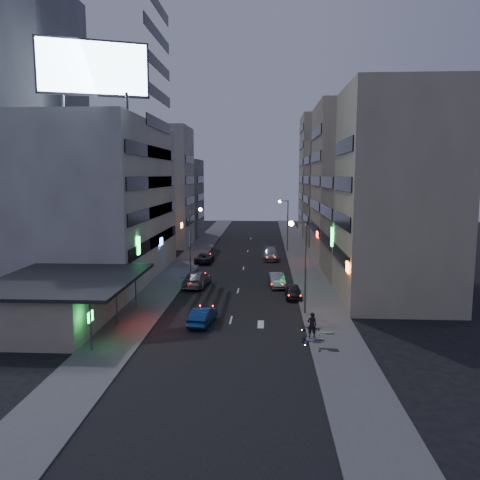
# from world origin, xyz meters

# --- Properties ---
(ground) EXTENTS (180.00, 180.00, 0.00)m
(ground) POSITION_xyz_m (0.00, 0.00, 0.00)
(ground) COLOR black
(ground) RESTS_ON ground
(sidewalk_left) EXTENTS (4.00, 120.00, 0.12)m
(sidewalk_left) POSITION_xyz_m (-8.00, 30.00, 0.06)
(sidewalk_left) COLOR #4C4C4F
(sidewalk_left) RESTS_ON ground
(sidewalk_right) EXTENTS (4.00, 120.00, 0.12)m
(sidewalk_right) POSITION_xyz_m (8.00, 30.00, 0.06)
(sidewalk_right) COLOR #4C4C4F
(sidewalk_right) RESTS_ON ground
(food_court) EXTENTS (11.00, 13.00, 3.88)m
(food_court) POSITION_xyz_m (-13.90, 2.00, 1.98)
(food_court) COLOR #B7AC8F
(food_court) RESTS_ON ground
(white_building) EXTENTS (14.00, 24.00, 18.00)m
(white_building) POSITION_xyz_m (-17.00, 20.00, 9.00)
(white_building) COLOR silver
(white_building) RESTS_ON ground
(grey_tower) EXTENTS (10.00, 14.00, 34.00)m
(grey_tower) POSITION_xyz_m (-26.00, 23.00, 17.00)
(grey_tower) COLOR gray
(grey_tower) RESTS_ON ground
(shophouse_near) EXTENTS (10.00, 11.00, 20.00)m
(shophouse_near) POSITION_xyz_m (15.00, 10.50, 10.00)
(shophouse_near) COLOR #B7AC8F
(shophouse_near) RESTS_ON ground
(shophouse_mid) EXTENTS (11.00, 12.00, 16.00)m
(shophouse_mid) POSITION_xyz_m (15.50, 22.00, 8.00)
(shophouse_mid) COLOR gray
(shophouse_mid) RESTS_ON ground
(shophouse_far) EXTENTS (10.00, 14.00, 22.00)m
(shophouse_far) POSITION_xyz_m (15.00, 35.00, 11.00)
(shophouse_far) COLOR #B7AC8F
(shophouse_far) RESTS_ON ground
(far_left_a) EXTENTS (11.00, 10.00, 20.00)m
(far_left_a) POSITION_xyz_m (-15.50, 45.00, 10.00)
(far_left_a) COLOR silver
(far_left_a) RESTS_ON ground
(far_left_b) EXTENTS (12.00, 10.00, 15.00)m
(far_left_b) POSITION_xyz_m (-16.00, 58.00, 7.50)
(far_left_b) COLOR gray
(far_left_b) RESTS_ON ground
(far_right_a) EXTENTS (11.00, 12.00, 18.00)m
(far_right_a) POSITION_xyz_m (15.50, 50.00, 9.00)
(far_right_a) COLOR gray
(far_right_a) RESTS_ON ground
(far_right_b) EXTENTS (12.00, 12.00, 24.00)m
(far_right_b) POSITION_xyz_m (16.00, 64.00, 12.00)
(far_right_b) COLOR #B7AC8F
(far_right_b) RESTS_ON ground
(billboard) EXTENTS (9.52, 3.75, 6.20)m
(billboard) POSITION_xyz_m (-12.99, 9.97, 21.66)
(billboard) COLOR #595B60
(billboard) RESTS_ON white_building
(street_lamp_right_near) EXTENTS (1.60, 0.44, 8.02)m
(street_lamp_right_near) POSITION_xyz_m (5.90, 6.00, 5.36)
(street_lamp_right_near) COLOR #595B60
(street_lamp_right_near) RESTS_ON sidewalk_right
(street_lamp_left) EXTENTS (1.60, 0.44, 8.02)m
(street_lamp_left) POSITION_xyz_m (-5.90, 22.00, 5.36)
(street_lamp_left) COLOR #595B60
(street_lamp_left) RESTS_ON sidewalk_left
(street_lamp_right_far) EXTENTS (1.60, 0.44, 8.02)m
(street_lamp_right_far) POSITION_xyz_m (5.90, 40.00, 5.36)
(street_lamp_right_far) COLOR #595B60
(street_lamp_right_far) RESTS_ON sidewalk_right
(parked_car_right_near) EXTENTS (1.63, 3.87, 1.31)m
(parked_car_right_near) POSITION_xyz_m (5.60, 11.44, 0.65)
(parked_car_right_near) COLOR #28272C
(parked_car_right_near) RESTS_ON ground
(parked_car_right_mid) EXTENTS (2.03, 4.52, 1.44)m
(parked_car_right_mid) POSITION_xyz_m (4.06, 16.14, 0.72)
(parked_car_right_mid) COLOR #9C9EA4
(parked_car_right_mid) RESTS_ON ground
(parked_car_left) EXTENTS (2.32, 4.88, 1.35)m
(parked_car_left) POSITION_xyz_m (-5.60, 29.64, 0.67)
(parked_car_left) COLOR #2B2B30
(parked_car_left) RESTS_ON ground
(parked_car_right_far) EXTENTS (2.45, 5.67, 1.62)m
(parked_car_right_far) POSITION_xyz_m (3.59, 32.64, 0.81)
(parked_car_right_far) COLOR gray
(parked_car_right_far) RESTS_ON ground
(road_car_blue) EXTENTS (2.05, 4.41, 1.40)m
(road_car_blue) POSITION_xyz_m (-2.20, 2.77, 0.70)
(road_car_blue) COLOR navy
(road_car_blue) RESTS_ON ground
(road_car_silver) EXTENTS (2.79, 5.94, 1.68)m
(road_car_silver) POSITION_xyz_m (-4.60, 15.78, 0.84)
(road_car_silver) COLOR #999BA1
(road_car_silver) RESTS_ON ground
(person) EXTENTS (0.72, 0.50, 1.88)m
(person) POSITION_xyz_m (6.30, -0.14, 1.06)
(person) COLOR black
(person) RESTS_ON sidewalk_right
(scooter_black_a) EXTENTS (0.91, 2.05, 1.21)m
(scooter_black_a) POSITION_xyz_m (7.92, -2.46, 0.73)
(scooter_black_a) COLOR black
(scooter_black_a) RESTS_ON sidewalk_right
(scooter_silver_a) EXTENTS (0.94, 2.01, 1.18)m
(scooter_silver_a) POSITION_xyz_m (7.18, -0.50, 0.71)
(scooter_silver_a) COLOR #989C9F
(scooter_silver_a) RESTS_ON sidewalk_right
(scooter_blue) EXTENTS (0.62, 1.70, 1.03)m
(scooter_blue) POSITION_xyz_m (6.85, -0.91, 0.63)
(scooter_blue) COLOR navy
(scooter_blue) RESTS_ON sidewalk_right
(scooter_black_b) EXTENTS (1.22, 1.99, 1.15)m
(scooter_black_b) POSITION_xyz_m (7.19, 1.84, 0.70)
(scooter_black_b) COLOR black
(scooter_black_b) RESTS_ON sidewalk_right
(scooter_silver_b) EXTENTS (0.72, 1.82, 1.09)m
(scooter_silver_b) POSITION_xyz_m (8.04, 1.03, 0.67)
(scooter_silver_b) COLOR #B9BCC2
(scooter_silver_b) RESTS_ON sidewalk_right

